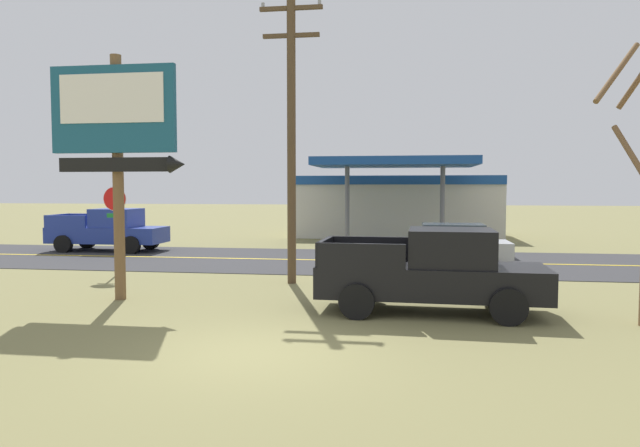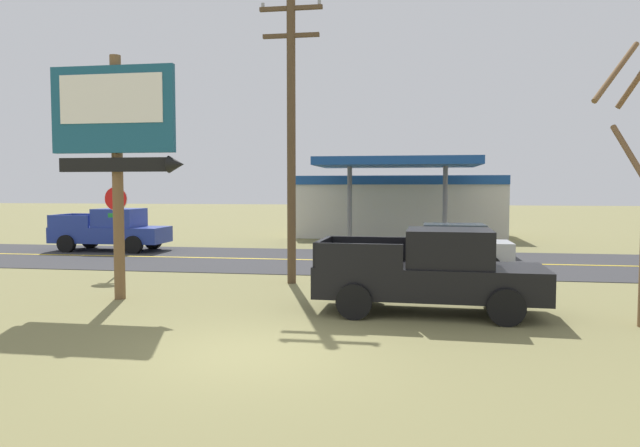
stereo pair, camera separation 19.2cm
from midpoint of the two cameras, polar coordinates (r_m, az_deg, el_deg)
name	(u,v)px [view 2 (the right image)]	position (r m, az deg, el deg)	size (l,w,h in m)	color
ground_plane	(249,353)	(10.49, -6.45, -12.57)	(180.00, 180.00, 0.00)	olive
road_asphalt	(340,261)	(23.06, 2.18, -3.69)	(140.00, 8.00, 0.02)	#333335
road_centre_line	(340,260)	(23.05, 2.18, -3.65)	(126.00, 0.20, 0.01)	gold
motel_sign	(116,132)	(15.75, -19.14, 8.51)	(3.54, 0.54, 6.30)	brown
stop_sign	(116,215)	(20.20, -19.23, 0.84)	(0.80, 0.08, 2.95)	slate
utility_pole	(291,129)	(17.60, -2.54, 9.28)	(1.90, 0.26, 8.74)	brown
gas_station	(399,204)	(35.14, 7.96, 1.93)	(12.00, 11.50, 4.40)	beige
pickup_black_parked_on_lawn	(432,272)	(13.68, 11.38, -4.71)	(5.27, 2.39, 1.96)	black
pickup_blue_on_road	(112,230)	(28.24, -19.68, -0.62)	(5.20, 2.24, 1.96)	#233893
car_silver_mid_lane	(450,247)	(20.87, 13.02, -2.27)	(4.20, 2.00, 1.64)	#A8AAAF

